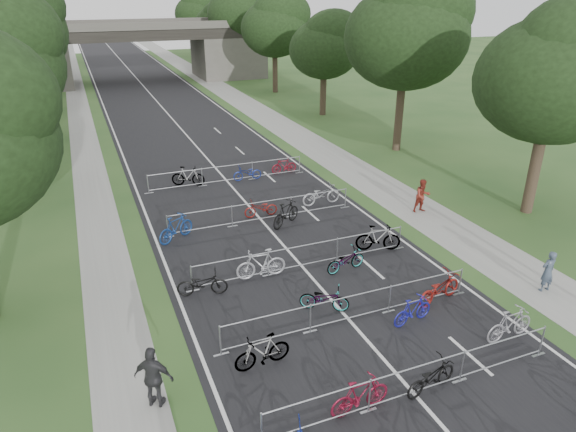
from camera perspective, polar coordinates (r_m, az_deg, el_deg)
name	(u,v)px	position (r m, az deg, el deg)	size (l,w,h in m)	color
road	(160,105)	(53.36, -14.05, 11.90)	(11.00, 140.00, 0.01)	black
sidewalk_right	(237,99)	(55.06, -5.64, 12.84)	(3.00, 140.00, 0.01)	gray
sidewalk_left	(79,111)	(52.81, -22.21, 10.74)	(2.00, 140.00, 0.01)	gray
lane_markings	(160,105)	(53.36, -14.05, 11.90)	(0.12, 140.00, 0.00)	silver
overpass_bridge	(136,52)	(67.55, -16.54, 17.10)	(31.00, 8.00, 7.05)	#4F4D47
tree_right_0	(557,74)	(27.45, 27.73, 13.80)	(7.17, 7.17, 10.93)	#33261C
tree_right_1	(408,32)	(36.27, 13.23, 19.23)	(8.18, 8.18, 12.47)	#33261C
tree_left_2	(3,27)	(41.93, -29.06, 17.88)	(8.40, 8.40, 12.81)	#33261C
tree_right_2	(326,46)	(46.76, 4.23, 18.29)	(6.16, 6.16, 9.39)	#33261C
tree_left_3	(20,38)	(53.97, -27.66, 17.13)	(6.72, 6.72, 10.25)	#33261C
tree_right_3	(276,26)	(57.64, -1.36, 20.38)	(7.17, 7.17, 10.93)	#33261C
tree_left_4	(25,21)	(65.87, -27.19, 18.72)	(7.56, 7.56, 11.53)	#33261C
tree_right_4	(241,11)	(68.91, -5.24, 21.70)	(8.18, 8.18, 12.47)	#33261C
tree_left_5	(29,9)	(77.81, -26.86, 19.83)	(8.40, 8.40, 12.81)	#33261C
tree_right_5	(217,23)	(80.52, -7.94, 20.50)	(6.16, 6.16, 9.39)	#33261C
tree_left_6	(35,18)	(89.85, -26.31, 19.11)	(6.72, 6.72, 10.25)	#33261C
tree_right_6	(197,12)	(92.11, -10.06, 21.39)	(7.17, 7.17, 10.93)	#33261C
barrier_row_2	(417,381)	(15.40, 14.18, -17.31)	(9.70, 0.08, 1.10)	#A5A8AD
barrier_row_3	(351,308)	(17.88, 7.04, -10.16)	(9.70, 0.08, 1.10)	#A5A8AD
barrier_row_4	(304,257)	(20.92, 1.75, -4.53)	(9.70, 0.08, 1.10)	#A5A8AD
barrier_row_5	(262,211)	(25.11, -2.89, 0.52)	(9.70, 0.08, 1.10)	#A5A8AD
barrier_row_6	(228,174)	(30.45, -6.71, 4.67)	(9.70, 0.08, 1.10)	#A5A8AD
bike_9	(360,396)	(14.68, 8.01, -19.16)	(0.51, 1.81, 1.09)	maroon
bike_10	(431,377)	(15.71, 15.61, -16.84)	(0.64, 1.83, 0.96)	black
bike_11	(510,324)	(18.43, 23.43, -11.00)	(0.53, 1.89, 1.14)	gray
bike_12	(262,352)	(15.95, -2.87, -14.82)	(0.51, 1.81, 1.09)	#A5A8AD
bike_13	(324,299)	(18.44, 4.06, -9.14)	(0.62, 1.78, 0.93)	#A5A8AD
bike_14	(413,311)	(18.23, 13.69, -10.17)	(0.47, 1.66, 1.00)	#1C1E9E
bike_15	(439,289)	(19.58, 16.45, -7.75)	(0.74, 2.11, 1.11)	maroon
bike_16	(202,284)	(19.47, -9.51, -7.41)	(0.66, 1.89, 0.99)	black
bike_17	(261,264)	(20.28, -3.02, -5.35)	(0.57, 2.02, 1.22)	#A3A4AA
bike_18	(346,260)	(20.91, 6.42, -4.92)	(0.63, 1.80, 0.95)	#A5A8AD
bike_19	(378,238)	(22.65, 9.99, -2.44)	(0.56, 1.97, 1.18)	#A5A8AD
bike_20	(176,228)	(23.74, -12.35, -1.32)	(0.57, 2.02, 1.21)	navy
bike_21	(261,208)	(25.70, -3.03, 0.84)	(0.59, 1.70, 0.89)	maroon
bike_22	(286,214)	(24.65, -0.24, 0.26)	(0.58, 2.04, 1.22)	black
bike_23	(321,194)	(27.17, 3.70, 2.40)	(0.75, 2.14, 1.12)	#9B9DA2
bike_25	(188,176)	(30.30, -11.05, 4.35)	(0.54, 1.92, 1.15)	#A5A8AD
bike_26	(247,173)	(30.77, -4.53, 4.79)	(0.60, 1.73, 0.91)	navy
bike_27	(284,166)	(31.85, -0.45, 5.60)	(0.46, 1.63, 0.98)	maroon
pedestrian_a	(548,271)	(21.62, 26.90, -5.52)	(0.60, 0.40, 1.66)	#394555
pedestrian_b	(422,196)	(26.95, 14.72, 2.16)	(0.85, 0.66, 1.75)	maroon
pedestrian_c	(154,378)	(14.90, -14.68, -16.98)	(1.11, 0.46, 1.89)	#29292C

